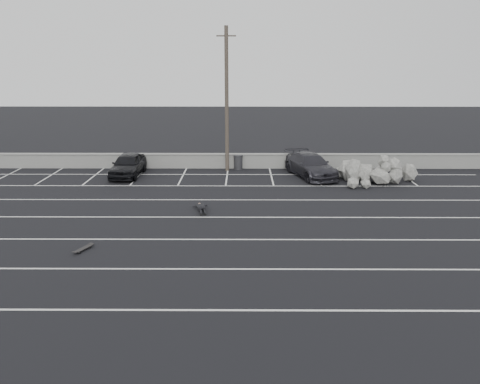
{
  "coord_description": "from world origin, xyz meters",
  "views": [
    {
      "loc": [
        2.05,
        -19.11,
        7.6
      ],
      "look_at": [
        1.92,
        4.1,
        1.0
      ],
      "focal_mm": 35.0,
      "sensor_mm": 36.0,
      "label": 1
    }
  ],
  "objects_px": {
    "car_left": "(128,165)",
    "person": "(201,205)",
    "car_right": "(311,165)",
    "utility_pole": "(227,100)",
    "trash_bin": "(238,162)",
    "skateboard": "(83,249)",
    "riprap_pile": "(367,174)"
  },
  "relations": [
    {
      "from": "utility_pole",
      "to": "trash_bin",
      "type": "bearing_deg",
      "value": 27.31
    },
    {
      "from": "car_right",
      "to": "trash_bin",
      "type": "bearing_deg",
      "value": 139.72
    },
    {
      "from": "car_left",
      "to": "trash_bin",
      "type": "distance_m",
      "value": 7.68
    },
    {
      "from": "utility_pole",
      "to": "riprap_pile",
      "type": "height_order",
      "value": "utility_pole"
    },
    {
      "from": "trash_bin",
      "to": "skateboard",
      "type": "relative_size",
      "value": 1.14
    },
    {
      "from": "trash_bin",
      "to": "person",
      "type": "bearing_deg",
      "value": -101.49
    },
    {
      "from": "utility_pole",
      "to": "skateboard",
      "type": "relative_size",
      "value": 10.81
    },
    {
      "from": "trash_bin",
      "to": "skateboard",
      "type": "distance_m",
      "value": 16.13
    },
    {
      "from": "car_left",
      "to": "skateboard",
      "type": "relative_size",
      "value": 4.99
    },
    {
      "from": "car_left",
      "to": "utility_pole",
      "type": "relative_size",
      "value": 0.46
    },
    {
      "from": "trash_bin",
      "to": "riprap_pile",
      "type": "bearing_deg",
      "value": -22.86
    },
    {
      "from": "car_right",
      "to": "trash_bin",
      "type": "distance_m",
      "value": 5.3
    },
    {
      "from": "car_right",
      "to": "riprap_pile",
      "type": "height_order",
      "value": "car_right"
    },
    {
      "from": "car_right",
      "to": "skateboard",
      "type": "xyz_separation_m",
      "value": [
        -11.14,
        -12.81,
        -0.67
      ]
    },
    {
      "from": "car_left",
      "to": "person",
      "type": "xyz_separation_m",
      "value": [
        5.53,
        -7.34,
        -0.56
      ]
    },
    {
      "from": "car_right",
      "to": "car_left",
      "type": "bearing_deg",
      "value": 162.09
    },
    {
      "from": "trash_bin",
      "to": "car_left",
      "type": "bearing_deg",
      "value": -165.17
    },
    {
      "from": "riprap_pile",
      "to": "skateboard",
      "type": "bearing_deg",
      "value": -142.04
    },
    {
      "from": "utility_pole",
      "to": "person",
      "type": "height_order",
      "value": "utility_pole"
    },
    {
      "from": "car_left",
      "to": "car_right",
      "type": "relative_size",
      "value": 0.87
    },
    {
      "from": "riprap_pile",
      "to": "skateboard",
      "type": "xyz_separation_m",
      "value": [
        -14.56,
        -11.36,
        -0.45
      ]
    },
    {
      "from": "utility_pole",
      "to": "riprap_pile",
      "type": "bearing_deg",
      "value": -18.85
    },
    {
      "from": "car_right",
      "to": "skateboard",
      "type": "bearing_deg",
      "value": -148.54
    },
    {
      "from": "car_right",
      "to": "utility_pole",
      "type": "height_order",
      "value": "utility_pole"
    },
    {
      "from": "trash_bin",
      "to": "skateboard",
      "type": "bearing_deg",
      "value": -112.85
    },
    {
      "from": "car_left",
      "to": "utility_pole",
      "type": "distance_m",
      "value": 8.0
    },
    {
      "from": "car_left",
      "to": "car_right",
      "type": "height_order",
      "value": "car_left"
    },
    {
      "from": "utility_pole",
      "to": "trash_bin",
      "type": "xyz_separation_m",
      "value": [
        0.77,
        0.4,
        -4.41
      ]
    },
    {
      "from": "car_right",
      "to": "trash_bin",
      "type": "height_order",
      "value": "car_right"
    },
    {
      "from": "skateboard",
      "to": "utility_pole",
      "type": "bearing_deg",
      "value": 93.31
    },
    {
      "from": "utility_pole",
      "to": "car_right",
      "type": "bearing_deg",
      "value": -16.25
    },
    {
      "from": "person",
      "to": "skateboard",
      "type": "relative_size",
      "value": 2.44
    }
  ]
}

